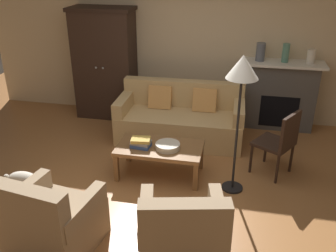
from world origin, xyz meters
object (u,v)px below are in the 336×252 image
fruit_bowl (168,146)px  book_stack (141,143)px  fireplace (280,95)px  floor_lamp (242,76)px  coffee_table (160,150)px  dog (26,181)px  armchair_near_left (52,223)px  armchair_near_right (182,236)px  armoire (105,64)px  mantel_vase_jade (286,53)px  mantel_vase_cream (311,56)px  side_chair_wooden (280,140)px  couch (180,119)px  mantel_vase_slate (261,52)px

fruit_bowl → book_stack: size_ratio=1.20×
fireplace → floor_lamp: (-0.63, -1.99, 0.90)m
coffee_table → dog: bearing=-149.3°
fruit_bowl → armchair_near_left: size_ratio=0.35×
fruit_bowl → armchair_near_right: 1.50m
armoire → coffee_table: armoire is taller
mantel_vase_jade → floor_lamp: 2.08m
coffee_table → armchair_near_right: size_ratio=1.20×
dog → armoire: bearing=88.7°
mantel_vase_cream → dog: size_ratio=0.38×
dog → mantel_vase_cream: bearing=38.3°
armoire → side_chair_wooden: armoire is taller
fireplace → armoire: 2.97m
couch → armchair_near_left: size_ratio=2.20×
fireplace → mantel_vase_jade: size_ratio=4.35×
armoire → armchair_near_left: (0.64, -3.31, -0.63)m
fruit_bowl → armchair_near_right: armchair_near_right is taller
armchair_near_left → side_chair_wooden: (2.22, 1.85, 0.20)m
mantel_vase_cream → floor_lamp: floor_lamp is taller
side_chair_wooden → dog: (-2.92, -1.15, -0.27)m
fireplace → armoire: armoire is taller
couch → side_chair_wooden: side_chair_wooden is taller
floor_lamp → dog: floor_lamp is taller
fruit_bowl → armoire: bearing=129.1°
side_chair_wooden → coffee_table: bearing=-168.4°
armoire → couch: 1.70m
mantel_vase_cream → armoire: bearing=-179.0°
mantel_vase_cream → armchair_near_right: mantel_vase_cream is taller
coffee_table → armchair_near_left: size_ratio=1.25×
floor_lamp → book_stack: bearing=176.5°
coffee_table → side_chair_wooden: size_ratio=1.22×
mantel_vase_jade → floor_lamp: (-0.63, -1.97, 0.20)m
coffee_table → book_stack: book_stack is taller
armoire → mantel_vase_slate: bearing=1.3°
couch → floor_lamp: floor_lamp is taller
mantel_vase_slate → armchair_near_left: mantel_vase_slate is taller
armoire → mantel_vase_slate: 2.59m
floor_lamp → mantel_vase_jade: bearing=72.2°
fireplace → armoire: size_ratio=0.67×
mantel_vase_cream → mantel_vase_slate: bearing=180.0°
fruit_bowl → mantel_vase_slate: mantel_vase_slate is taller
floor_lamp → armoire: bearing=140.5°
armchair_near_left → fireplace: bearing=55.8°
armoire → mantel_vase_jade: size_ratio=6.50×
mantel_vase_slate → dog: size_ratio=0.49×
armoire → armchair_near_right: size_ratio=2.05×
couch → armchair_near_left: 2.76m
armoire → dog: armoire is taller
mantel_vase_jade → dog: (-3.01, -2.68, -1.02)m
fruit_bowl → armchair_near_right: (0.43, -1.43, -0.14)m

